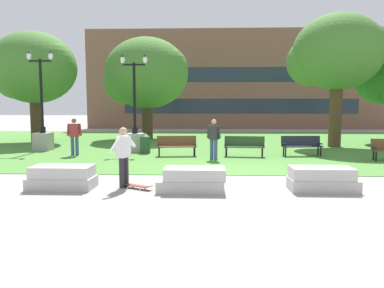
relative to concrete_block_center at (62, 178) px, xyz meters
The scene contains 19 objects.
ground_plane 5.48m from the concrete_block_center, 22.06° to the left, with size 140.00×140.00×0.00m, color gray.
grass_lawn 13.08m from the concrete_block_center, 67.18° to the left, with size 40.00×20.00×0.02m, color #4C8438.
concrete_block_center is the anchor object (origin of this frame).
concrete_block_left 3.67m from the concrete_block_center, ahead, with size 1.84×0.90×0.64m.
concrete_block_right 7.21m from the concrete_block_center, ahead, with size 1.80×0.90×0.64m.
person_skateboarder 1.84m from the concrete_block_center, ahead, with size 0.49×1.39×1.71m.
skateboard 2.10m from the concrete_block_center, ahead, with size 0.99×0.68×0.14m.
park_bench_near_left 10.87m from the concrete_block_center, 39.65° to the left, with size 1.84×0.67×0.90m.
park_bench_near_right 8.77m from the concrete_block_center, 49.08° to the left, with size 1.85×0.74×0.90m.
park_bench_far_left 7.20m from the concrete_block_center, 68.07° to the left, with size 1.85×0.74×0.90m.
lamp_post_left 8.29m from the concrete_block_center, 86.66° to the left, with size 1.32×0.80×4.77m.
lamp_post_center 9.51m from the concrete_block_center, 116.81° to the left, with size 1.32×0.80×4.99m.
tree_near_right 14.72m from the concrete_block_center, 117.52° to the left, with size 5.31×5.06×6.71m.
tree_near_left 16.21m from the concrete_block_center, 44.27° to the left, with size 5.06×4.82×7.22m.
tree_far_right 15.59m from the concrete_block_center, 90.16° to the left, with size 5.83×5.55×6.78m.
trash_bin 7.66m from the concrete_block_center, 81.74° to the left, with size 0.49×0.49×0.96m.
person_bystander_near_lawn 6.93m from the concrete_block_center, 106.76° to the left, with size 0.67×0.28×1.71m.
person_bystander_far_lawn 7.09m from the concrete_block_center, 52.00° to the left, with size 0.62×0.42×1.71m.
building_facade_distant 27.89m from the concrete_block_center, 74.70° to the left, with size 29.83×1.03×9.54m.
Camera 1 is at (-1.03, -12.24, 2.34)m, focal length 35.00 mm.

